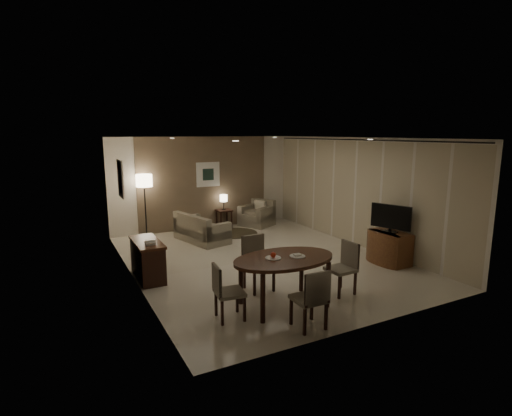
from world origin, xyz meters
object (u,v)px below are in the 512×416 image
armchair (257,213)px  floor_lamp (145,206)px  chair_right (341,269)px  chair_left (230,292)px  chair_far (259,264)px  side_table (224,219)px  tv_cabinet (389,247)px  sofa (202,227)px  chair_near (309,298)px  console_desk (148,260)px  dining_table (284,282)px

armchair → floor_lamp: floor_lamp is taller
floor_lamp → chair_right: bearing=-68.7°
chair_left → chair_right: chair_right is taller
chair_right → floor_lamp: size_ratio=0.53×
chair_far → chair_right: (1.20, -0.81, -0.03)m
side_table → floor_lamp: floor_lamp is taller
chair_right → tv_cabinet: bearing=109.1°
chair_right → armchair: 5.47m
chair_far → sofa: 3.64m
chair_near → chair_far: size_ratio=0.93×
sofa → armchair: 2.29m
console_desk → sofa: size_ratio=0.77×
tv_cabinet → chair_right: chair_right is taller
chair_right → chair_left: bearing=-93.1°
chair_far → chair_left: 1.23m
console_desk → chair_near: 3.52m
chair_near → chair_left: chair_near is taller
chair_right → armchair: size_ratio=1.05×
chair_left → sofa: size_ratio=0.56×
dining_table → chair_near: 0.82m
chair_far → floor_lamp: size_ratio=0.57×
side_table → tv_cabinet: bearing=-68.1°
tv_cabinet → side_table: size_ratio=1.65×
armchair → sofa: bearing=-93.4°
chair_left → sofa: bearing=-8.1°
tv_cabinet → armchair: armchair is taller
chair_left → chair_right: 2.13m
chair_near → chair_left: 1.20m
chair_right → side_table: size_ratio=1.68×
tv_cabinet → floor_lamp: 6.36m
tv_cabinet → armchair: 4.61m
dining_table → chair_left: 0.98m
dining_table → chair_right: bearing=-1.5°
chair_far → sofa: (0.22, 3.63, -0.12)m
chair_right → chair_far: bearing=-127.0°
console_desk → sofa: 2.81m
chair_right → sofa: 4.54m
side_table → chair_far: bearing=-105.6°
floor_lamp → tv_cabinet: bearing=-48.3°
dining_table → chair_near: (-0.08, -0.81, 0.04)m
chair_right → floor_lamp: 5.99m
dining_table → chair_far: (-0.06, 0.78, 0.08)m
chair_far → armchair: bearing=61.8°
dining_table → floor_lamp: (-1.03, 5.54, 0.45)m
dining_table → chair_near: bearing=-95.3°
console_desk → dining_table: dining_table is taller
console_desk → chair_far: (1.65, -1.53, 0.11)m
chair_left → floor_lamp: size_ratio=0.51×
chair_near → chair_right: bearing=-146.3°
console_desk → chair_left: bearing=-72.8°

